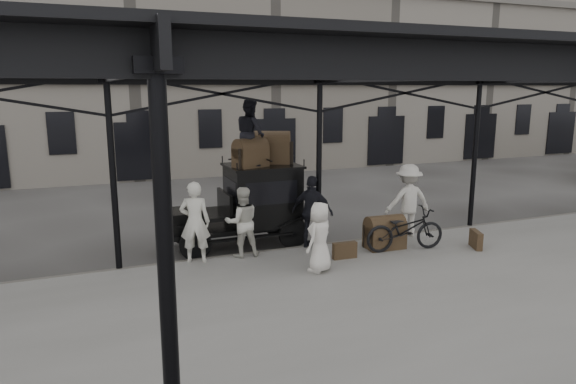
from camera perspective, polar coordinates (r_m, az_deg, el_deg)
name	(u,v)px	position (r m, az deg, el deg)	size (l,w,h in m)	color
ground	(355,274)	(11.97, 7.44, -9.08)	(120.00, 120.00, 0.00)	#383533
platform	(406,305)	(10.38, 12.93, -12.16)	(28.00, 8.00, 0.15)	slate
canopy	(408,65)	(9.76, 13.21, 13.61)	(22.50, 9.00, 4.74)	black
building_frontage	(190,33)	(28.44, -10.86, 17.00)	(64.00, 8.00, 14.00)	slate
taxi	(251,201)	(13.75, -4.10, -1.06)	(3.65, 1.55, 2.18)	black
porter_left	(195,222)	(12.17, -10.30, -3.31)	(0.70, 0.46, 1.93)	beige
porter_midleft	(242,222)	(12.46, -5.14, -3.33)	(0.83, 0.65, 1.72)	beige
porter_centre	(320,237)	(11.44, 3.55, -5.01)	(0.77, 0.50, 1.58)	silver
porter_official	(312,212)	(13.07, 2.72, -2.24)	(1.10, 0.46, 1.87)	black
porter_right	(408,200)	(14.46, 13.20, -0.92)	(1.29, 0.74, 2.00)	beige
bicycle	(405,229)	(13.25, 12.88, -4.08)	(0.72, 2.08, 1.09)	black
porter_roof	(250,133)	(13.37, -4.21, 6.58)	(0.84, 0.66, 1.73)	black
steamer_trunk_roof_near	(251,155)	(13.27, -4.19, 4.13)	(0.85, 0.52, 0.62)	#43341F
steamer_trunk_roof_far	(272,150)	(13.92, -1.80, 4.72)	(0.99, 0.60, 0.72)	#43341F
steamer_trunk_platform	(385,234)	(13.39, 10.69, -4.65)	(0.97, 0.59, 0.71)	#43341F
wicker_hamper	(381,236)	(13.63, 10.25, -4.81)	(0.60, 0.45, 0.50)	olive
suitcase_upright	(476,239)	(14.04, 20.15, -4.97)	(0.15, 0.60, 0.45)	#43341F
suitcase_flat	(345,250)	(12.48, 6.32, -6.47)	(0.60, 0.15, 0.40)	#43341F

